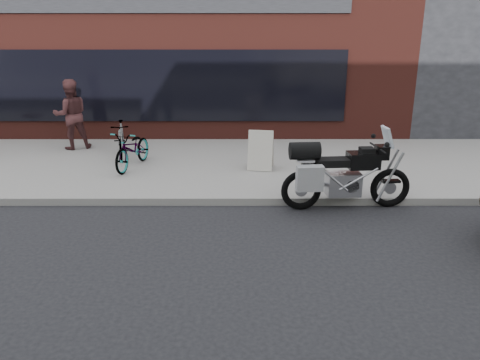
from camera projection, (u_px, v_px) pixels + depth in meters
name	position (u px, v px, depth m)	size (l,w,h in m)	color
ground	(241.00, 336.00, 5.25)	(120.00, 120.00, 0.00)	black
near_sidewalk	(240.00, 160.00, 11.88)	(44.00, 6.00, 0.15)	gray
storefront	(188.00, 56.00, 17.83)	(14.00, 10.07, 4.50)	#5B241D
motorcycle	(339.00, 175.00, 8.71)	(2.49, 0.93, 1.57)	black
bicycle_front	(133.00, 149.00, 10.88)	(0.59, 1.70, 0.89)	gray
bicycle_rear	(121.00, 139.00, 11.80)	(0.42, 1.48, 0.89)	gray
sandwich_sign	(261.00, 150.00, 10.79)	(0.64, 0.60, 0.90)	beige
cafe_patron_left	(71.00, 115.00, 12.42)	(0.90, 0.70, 1.86)	#4A2728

